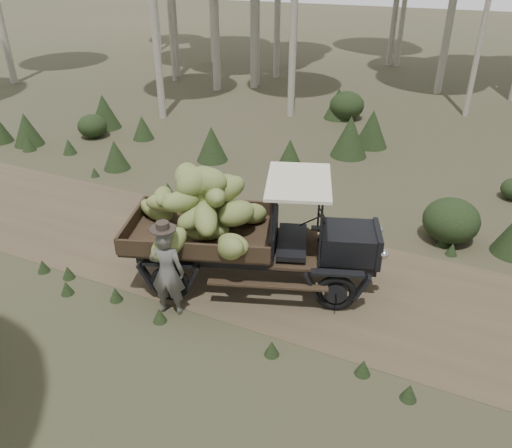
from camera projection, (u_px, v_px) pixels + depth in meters
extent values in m
plane|color=#473D2B|center=(203.00, 252.00, 11.65)|extent=(120.00, 120.00, 0.00)
cube|color=brown|center=(203.00, 252.00, 11.65)|extent=(70.00, 4.00, 0.01)
cube|color=black|center=(347.00, 242.00, 10.00)|extent=(1.32, 1.29, 0.58)
cube|color=black|center=(376.00, 244.00, 9.95)|extent=(0.45, 1.03, 0.65)
cube|color=black|center=(274.00, 234.00, 10.08)|extent=(0.56, 1.42, 0.58)
cube|color=#38281C|center=(203.00, 235.00, 10.26)|extent=(3.41, 2.76, 0.08)
cube|color=#38281C|center=(211.00, 206.00, 11.00)|extent=(2.80, 1.03, 0.34)
cube|color=#38281C|center=(192.00, 251.00, 9.34)|extent=(2.80, 1.03, 0.34)
cube|color=#38281C|center=(132.00, 223.00, 10.30)|extent=(0.68, 1.81, 0.34)
cube|color=beige|center=(299.00, 182.00, 9.47)|extent=(1.73, 2.09, 0.06)
cube|color=black|center=(258.00, 244.00, 10.70)|extent=(4.61, 1.69, 0.19)
cube|color=black|center=(254.00, 265.00, 10.01)|extent=(4.61, 1.69, 0.19)
torus|color=black|center=(333.00, 248.00, 11.07)|extent=(0.80, 0.40, 0.80)
torus|color=black|center=(336.00, 293.00, 9.60)|extent=(0.80, 0.40, 0.80)
torus|color=black|center=(189.00, 240.00, 11.36)|extent=(0.80, 0.40, 0.80)
torus|color=black|center=(170.00, 283.00, 9.89)|extent=(0.80, 0.40, 0.80)
sphere|color=beige|center=(378.00, 230.00, 10.33)|extent=(0.19, 0.19, 0.19)
sphere|color=beige|center=(384.00, 254.00, 9.50)|extent=(0.19, 0.19, 0.19)
ellipsoid|color=olive|center=(219.00, 219.00, 10.33)|extent=(0.74, 0.87, 0.62)
ellipsoid|color=olive|center=(167.00, 202.00, 10.31)|extent=(0.97, 0.71, 0.41)
ellipsoid|color=olive|center=(227.00, 189.00, 9.88)|extent=(0.98, 0.91, 0.73)
ellipsoid|color=olive|center=(200.00, 177.00, 9.73)|extent=(0.50, 0.92, 0.54)
ellipsoid|color=olive|center=(226.00, 211.00, 10.51)|extent=(0.78, 0.51, 0.54)
ellipsoid|color=olive|center=(194.00, 216.00, 9.71)|extent=(0.72, 0.97, 0.66)
ellipsoid|color=olive|center=(195.00, 194.00, 9.80)|extent=(0.92, 0.83, 0.47)
ellipsoid|color=olive|center=(207.00, 181.00, 9.69)|extent=(0.89, 0.66, 0.54)
ellipsoid|color=olive|center=(233.00, 245.00, 9.35)|extent=(0.84, 0.61, 0.51)
ellipsoid|color=olive|center=(205.00, 218.00, 9.52)|extent=(0.93, 1.08, 0.70)
ellipsoid|color=olive|center=(181.00, 201.00, 9.54)|extent=(0.77, 0.85, 0.41)
ellipsoid|color=olive|center=(191.00, 177.00, 9.78)|extent=(0.79, 0.65, 0.49)
ellipsoid|color=olive|center=(156.00, 210.00, 10.69)|extent=(0.97, 0.56, 0.51)
ellipsoid|color=olive|center=(212.00, 197.00, 10.35)|extent=(0.43, 0.85, 0.52)
ellipsoid|color=olive|center=(218.00, 190.00, 10.01)|extent=(0.96, 0.95, 0.69)
ellipsoid|color=olive|center=(197.00, 182.00, 9.73)|extent=(0.80, 0.79, 0.46)
ellipsoid|color=olive|center=(208.00, 231.00, 9.94)|extent=(0.93, 0.85, 0.43)
ellipsoid|color=olive|center=(163.00, 197.00, 10.48)|extent=(0.81, 0.99, 0.51)
ellipsoid|color=olive|center=(215.00, 197.00, 9.65)|extent=(0.89, 1.01, 0.66)
ellipsoid|color=olive|center=(187.00, 178.00, 9.77)|extent=(0.88, 1.01, 0.62)
ellipsoid|color=olive|center=(253.00, 214.00, 10.49)|extent=(0.77, 0.83, 0.55)
ellipsoid|color=olive|center=(236.00, 213.00, 9.87)|extent=(0.88, 0.95, 0.51)
ellipsoid|color=olive|center=(223.00, 188.00, 10.01)|extent=(0.59, 0.91, 0.65)
ellipsoid|color=olive|center=(193.00, 182.00, 9.59)|extent=(0.82, 1.00, 0.72)
ellipsoid|color=olive|center=(169.00, 244.00, 9.25)|extent=(0.87, 1.02, 0.80)
ellipsoid|color=olive|center=(231.00, 248.00, 9.16)|extent=(0.95, 0.86, 0.74)
imported|color=#57554F|center=(167.00, 272.00, 9.32)|extent=(0.75, 0.59, 1.82)
cylinder|color=#302722|center=(163.00, 229.00, 8.87)|extent=(0.59, 0.59, 0.02)
cylinder|color=#302722|center=(163.00, 226.00, 8.84)|extent=(0.30, 0.30, 0.15)
ellipsoid|color=#233319|center=(451.00, 220.00, 11.88)|extent=(1.33, 1.33, 1.06)
cone|color=#233319|center=(372.00, 128.00, 17.63)|extent=(1.19, 1.19, 1.32)
cone|color=#233319|center=(69.00, 146.00, 17.17)|extent=(0.48, 0.48, 0.53)
ellipsoid|color=#233319|center=(347.00, 105.00, 20.57)|extent=(1.41, 1.41, 1.13)
cone|color=#233319|center=(143.00, 127.00, 18.43)|extent=(0.79, 0.79, 0.88)
cone|color=#233319|center=(26.00, 129.00, 17.82)|extent=(1.05, 1.05, 1.17)
cone|color=#233319|center=(338.00, 103.00, 20.62)|extent=(1.14, 1.14, 1.26)
cone|color=#233319|center=(28.00, 143.00, 17.44)|extent=(0.47, 0.47, 0.53)
cone|color=#233319|center=(115.00, 155.00, 15.88)|extent=(0.86, 0.86, 0.95)
cone|color=#233319|center=(290.00, 151.00, 16.34)|extent=(0.74, 0.74, 0.82)
cone|color=#233319|center=(104.00, 111.00, 19.50)|extent=(1.19, 1.19, 1.33)
cone|color=#233319|center=(212.00, 144.00, 16.47)|extent=(1.05, 1.05, 1.17)
cone|color=#233319|center=(350.00, 136.00, 16.79)|extent=(1.25, 1.25, 1.39)
ellipsoid|color=#233319|center=(92.00, 126.00, 18.60)|extent=(1.07, 1.07, 0.86)
cone|color=#233319|center=(68.00, 272.00, 10.67)|extent=(0.27, 0.27, 0.30)
cone|color=#233319|center=(446.00, 237.00, 11.99)|extent=(0.27, 0.27, 0.30)
cone|color=#233319|center=(116.00, 294.00, 9.99)|extent=(0.27, 0.27, 0.30)
cone|color=#233319|center=(95.00, 172.00, 15.48)|extent=(0.27, 0.27, 0.30)
cone|color=#233319|center=(187.00, 185.00, 14.61)|extent=(0.27, 0.27, 0.30)
cone|color=#233319|center=(43.00, 266.00, 10.87)|extent=(0.27, 0.27, 0.30)
cone|color=#233319|center=(272.00, 348.00, 8.63)|extent=(0.27, 0.27, 0.30)
cone|color=#233319|center=(363.00, 367.00, 8.23)|extent=(0.27, 0.27, 0.30)
cone|color=#233319|center=(159.00, 315.00, 9.41)|extent=(0.27, 0.27, 0.30)
cone|color=#233319|center=(253.00, 212.00, 13.14)|extent=(0.27, 0.27, 0.30)
cone|color=#233319|center=(443.00, 240.00, 11.85)|extent=(0.27, 0.27, 0.30)
cone|color=#233319|center=(66.00, 288.00, 10.17)|extent=(0.27, 0.27, 0.30)
cone|color=#233319|center=(452.00, 249.00, 11.49)|extent=(0.27, 0.27, 0.30)
cone|color=#233319|center=(168.00, 188.00, 14.45)|extent=(0.27, 0.27, 0.30)
cone|color=#233319|center=(409.00, 392.00, 7.77)|extent=(0.27, 0.27, 0.30)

